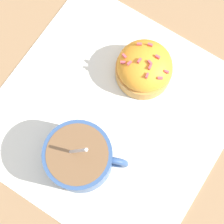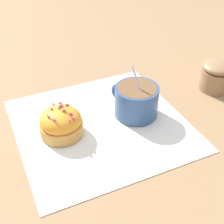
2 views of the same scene
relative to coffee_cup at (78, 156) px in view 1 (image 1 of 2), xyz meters
The scene contains 4 objects.
ground_plane 0.09m from the coffee_cup, behind, with size 3.00×3.00×0.00m, color #93704C.
paper_napkin 0.09m from the coffee_cup, behind, with size 0.34×0.33×0.00m.
coffee_cup is the anchor object (origin of this frame).
frosted_pastry 0.16m from the coffee_cup, behind, with size 0.08×0.08×0.06m.
Camera 1 is at (0.12, 0.08, 0.53)m, focal length 60.00 mm.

